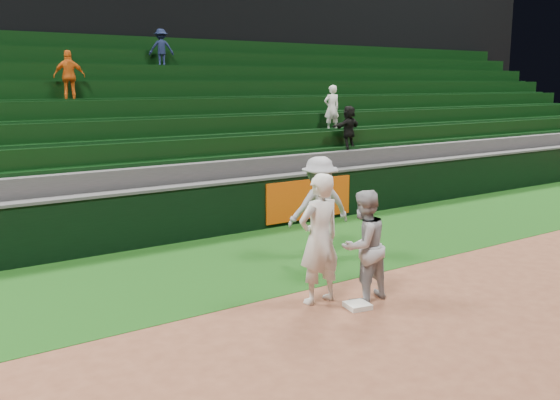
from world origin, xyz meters
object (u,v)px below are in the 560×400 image
(first_base, at_px, (357,306))
(base_coach, at_px, (319,207))
(first_baseman, at_px, (319,239))
(baserunner, at_px, (363,246))

(first_base, distance_m, base_coach, 3.15)
(first_baseman, distance_m, baserunner, 0.73)
(first_base, height_order, first_baseman, first_baseman)
(first_baseman, height_order, baserunner, first_baseman)
(first_base, distance_m, baserunner, 0.95)
(first_base, relative_size, first_baseman, 0.17)
(baserunner, distance_m, base_coach, 2.66)
(first_base, relative_size, base_coach, 0.17)
(first_base, xyz_separation_m, baserunner, (0.30, 0.23, 0.87))
(baserunner, bearing_deg, base_coach, -118.33)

